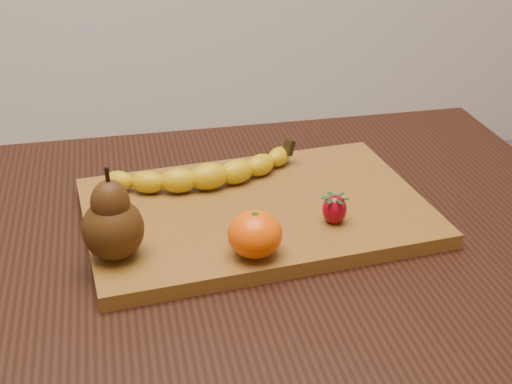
{
  "coord_description": "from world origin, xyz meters",
  "views": [
    {
      "loc": [
        -0.14,
        -0.79,
        1.24
      ],
      "look_at": [
        0.04,
        0.03,
        0.8
      ],
      "focal_mm": 50.0,
      "sensor_mm": 36.0,
      "label": 1
    }
  ],
  "objects": [
    {
      "name": "banana",
      "position": [
        -0.02,
        0.09,
        0.8
      ],
      "size": [
        0.24,
        0.09,
        0.04
      ],
      "primitive_type": null,
      "rotation": [
        0.0,
        0.0,
        0.13
      ],
      "color": "#CFAB09",
      "rests_on": "cutting_board"
    },
    {
      "name": "table",
      "position": [
        0.0,
        0.0,
        0.66
      ],
      "size": [
        1.0,
        0.7,
        0.76
      ],
      "color": "black",
      "rests_on": "ground"
    },
    {
      "name": "cutting_board",
      "position": [
        0.04,
        0.03,
        0.77
      ],
      "size": [
        0.47,
        0.34,
        0.02
      ],
      "primitive_type": "cube",
      "rotation": [
        0.0,
        0.0,
        0.09
      ],
      "color": "brown",
      "rests_on": "table"
    },
    {
      "name": "strawberry",
      "position": [
        0.13,
        -0.04,
        0.8
      ],
      "size": [
        0.04,
        0.04,
        0.04
      ],
      "primitive_type": null,
      "rotation": [
        0.0,
        0.0,
        -0.35
      ],
      "color": "maroon",
      "rests_on": "cutting_board"
    },
    {
      "name": "mandarin",
      "position": [
        0.01,
        -0.09,
        0.81
      ],
      "size": [
        0.09,
        0.09,
        0.06
      ],
      "primitive_type": "ellipsoid",
      "rotation": [
        0.0,
        0.0,
        0.41
      ],
      "color": "#F75102",
      "rests_on": "cutting_board"
    },
    {
      "name": "pear",
      "position": [
        -0.15,
        -0.06,
        0.84
      ],
      "size": [
        0.08,
        0.08,
        0.11
      ],
      "primitive_type": null,
      "rotation": [
        0.0,
        0.0,
        0.15
      ],
      "color": "#3F230A",
      "rests_on": "cutting_board"
    }
  ]
}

